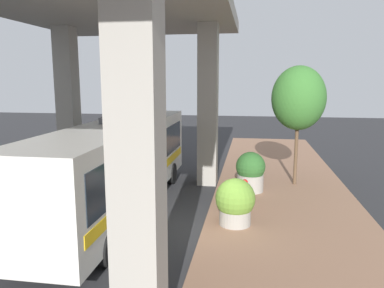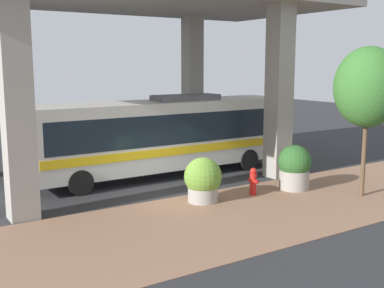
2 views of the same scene
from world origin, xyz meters
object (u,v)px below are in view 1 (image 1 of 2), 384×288
Objects in this scene: fire_hydrant at (245,192)px; planter_front at (235,202)px; planter_middle at (250,172)px; street_tree_near at (299,98)px; bus at (119,161)px.

planter_front is at bearing 82.34° from fire_hydrant.
fire_hydrant is 2.00m from planter_middle.
planter_middle is 0.32× the size of street_tree_near.
bus is 11.35× the size of fire_hydrant.
fire_hydrant is 2.16m from planter_front.
planter_front is 0.91× the size of planter_middle.
bus is 7.40× the size of planter_front.
bus is 6.00m from planter_middle.
planter_front is (0.29, 2.12, 0.27)m from fire_hydrant.
planter_front is at bearing 64.87° from street_tree_near.
bus reaches higher than planter_middle.
fire_hydrant is at bearing 84.08° from planter_middle.
planter_middle is at bearing 34.81° from street_tree_near.
planter_middle is (-4.93, -3.26, -1.05)m from bus.
street_tree_near is at bearing -145.19° from planter_middle.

